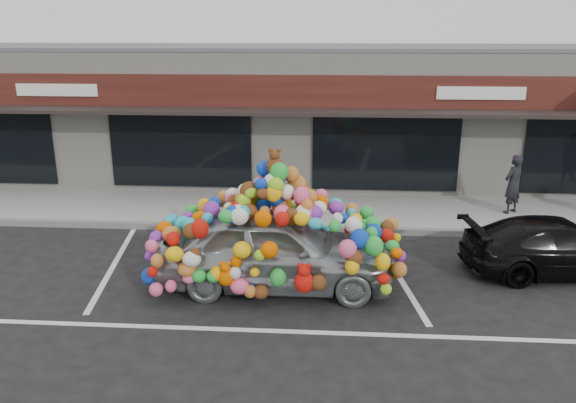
{
  "coord_description": "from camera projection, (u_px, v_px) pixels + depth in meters",
  "views": [
    {
      "loc": [
        1.29,
        -10.59,
        4.85
      ],
      "look_at": [
        0.46,
        1.4,
        1.13
      ],
      "focal_mm": 35.0,
      "sensor_mm": 36.0,
      "label": 1
    }
  ],
  "objects": [
    {
      "name": "pedestrian_a",
      "position": [
        513.0,
        184.0,
        14.73
      ],
      "size": [
        0.68,
        0.65,
        1.57
      ],
      "primitive_type": "imported",
      "rotation": [
        0.0,
        0.0,
        3.83
      ],
      "color": "black",
      "rests_on": "sidewalk"
    },
    {
      "name": "lane_line",
      "position": [
        365.0,
        334.0,
        9.28
      ],
      "size": [
        14.0,
        0.12,
        0.01
      ],
      "primitive_type": "cube",
      "color": "silver",
      "rests_on": "ground"
    },
    {
      "name": "kerb",
      "position": [
        273.0,
        229.0,
        13.97
      ],
      "size": [
        26.0,
        0.18,
        0.16
      ],
      "primitive_type": "cube",
      "color": "slate",
      "rests_on": "ground"
    },
    {
      "name": "parking_stripe_mid",
      "position": [
        397.0,
        273.0,
        11.61
      ],
      "size": [
        0.73,
        4.37,
        0.01
      ],
      "primitive_type": "cube",
      "rotation": [
        0.0,
        0.0,
        0.14
      ],
      "color": "silver",
      "rests_on": "ground"
    },
    {
      "name": "toy_car",
      "position": [
        275.0,
        240.0,
        10.79
      ],
      "size": [
        3.29,
        4.86,
        2.83
      ],
      "rotation": [
        0.0,
        0.0,
        1.58
      ],
      "color": "gray",
      "rests_on": "ground"
    },
    {
      "name": "black_sedan",
      "position": [
        559.0,
        247.0,
        11.49
      ],
      "size": [
        2.05,
        4.08,
        1.14
      ],
      "primitive_type": "imported",
      "rotation": [
        0.0,
        0.0,
        1.69
      ],
      "color": "black",
      "rests_on": "ground"
    },
    {
      "name": "shop_building",
      "position": [
        289.0,
        111.0,
        19.02
      ],
      "size": [
        24.0,
        7.2,
        4.31
      ],
      "color": "beige",
      "rests_on": "ground"
    },
    {
      "name": "ground",
      "position": [
        261.0,
        273.0,
        11.61
      ],
      "size": [
        90.0,
        90.0,
        0.0
      ],
      "primitive_type": "plane",
      "color": "black",
      "rests_on": "ground"
    },
    {
      "name": "parking_stripe_left",
      "position": [
        114.0,
        265.0,
        12.01
      ],
      "size": [
        0.73,
        4.37,
        0.01
      ],
      "primitive_type": "cube",
      "rotation": [
        0.0,
        0.0,
        0.14
      ],
      "color": "silver",
      "rests_on": "ground"
    },
    {
      "name": "sidewalk",
      "position": [
        278.0,
        210.0,
        15.4
      ],
      "size": [
        26.0,
        3.0,
        0.15
      ],
      "primitive_type": "cube",
      "color": "gray",
      "rests_on": "ground"
    }
  ]
}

